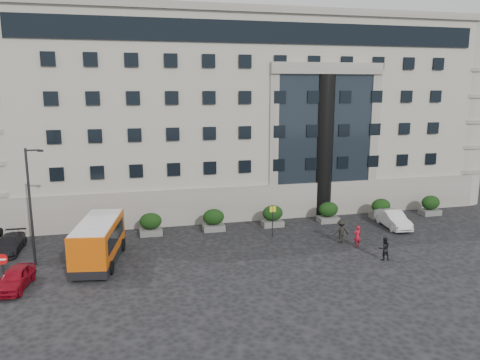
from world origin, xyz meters
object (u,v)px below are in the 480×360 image
(hedge_c, at_px, (273,216))
(street_lamp, at_px, (31,203))
(no_entry_sign, at_px, (3,265))
(hedge_d, at_px, (328,212))
(pedestrian_b, at_px, (384,249))
(minibus, at_px, (98,240))
(pedestrian_c, at_px, (341,231))
(hedge_f, at_px, (430,205))
(red_truck, at_px, (62,195))
(parked_car_c, at_px, (9,244))
(hedge_a, at_px, (151,224))
(hedge_e, at_px, (381,208))
(white_taxi, at_px, (393,219))
(pedestrian_a, at_px, (357,236))
(hedge_b, at_px, (214,220))
(parked_car_a, at_px, (15,278))
(bus_stop_sign, at_px, (273,216))

(hedge_c, xyz_separation_m, street_lamp, (-18.34, -4.80, 3.44))
(street_lamp, bearing_deg, no_entry_sign, -104.72)
(street_lamp, bearing_deg, hedge_d, 11.53)
(no_entry_sign, bearing_deg, pedestrian_b, -1.66)
(minibus, bearing_deg, pedestrian_c, 8.85)
(hedge_f, xyz_separation_m, red_truck, (-34.00, 10.58, 0.46))
(pedestrian_b, bearing_deg, parked_car_c, -14.98)
(hedge_a, bearing_deg, hedge_d, 0.00)
(hedge_d, xyz_separation_m, minibus, (-19.39, -5.32, 0.68))
(hedge_d, bearing_deg, minibus, -164.64)
(hedge_e, xyz_separation_m, no_entry_sign, (-29.80, -8.84, 0.72))
(street_lamp, distance_m, minibus, 5.01)
(white_taxi, relative_size, pedestrian_a, 2.70)
(minibus, bearing_deg, white_taxi, 15.32)
(hedge_d, distance_m, minibus, 20.12)
(parked_car_c, distance_m, pedestrian_a, 25.76)
(hedge_b, height_order, street_lamp, street_lamp)
(parked_car_a, relative_size, parked_car_c, 0.89)
(street_lamp, height_order, minibus, street_lamp)
(street_lamp, height_order, pedestrian_b, street_lamp)
(hedge_d, height_order, pedestrian_b, hedge_d)
(white_taxi, bearing_deg, parked_car_a, -163.14)
(no_entry_sign, xyz_separation_m, pedestrian_c, (23.21, 3.37, -0.73))
(hedge_d, distance_m, pedestrian_c, 5.64)
(minibus, distance_m, parked_car_a, 5.77)
(parked_car_a, bearing_deg, bus_stop_sign, 25.67)
(hedge_e, relative_size, white_taxi, 0.42)
(hedge_d, height_order, hedge_e, same)
(red_truck, xyz_separation_m, parked_car_c, (-2.27, -12.20, -0.77))
(bus_stop_sign, distance_m, pedestrian_b, 9.08)
(hedge_b, distance_m, white_taxi, 15.42)
(hedge_b, relative_size, hedge_c, 1.00)
(hedge_f, relative_size, pedestrian_b, 1.12)
(parked_car_c, bearing_deg, hedge_f, 4.69)
(hedge_e, height_order, bus_stop_sign, bus_stop_sign)
(red_truck, bearing_deg, no_entry_sign, -92.98)
(hedge_c, relative_size, minibus, 0.25)
(pedestrian_b, bearing_deg, pedestrian_c, -70.35)
(hedge_d, distance_m, bus_stop_sign, 6.76)
(parked_car_c, relative_size, white_taxi, 0.95)
(parked_car_c, distance_m, pedestrian_b, 26.96)
(minibus, bearing_deg, red_truck, 114.14)
(hedge_b, height_order, hedge_e, same)
(hedge_b, height_order, parked_car_c, hedge_b)
(hedge_a, bearing_deg, parked_car_c, -171.03)
(hedge_d, bearing_deg, pedestrian_a, -95.15)
(bus_stop_sign, distance_m, white_taxi, 10.91)
(white_taxi, xyz_separation_m, pedestrian_c, (-6.16, -2.69, 0.19))
(no_entry_sign, distance_m, pedestrian_c, 23.47)
(hedge_c, distance_m, hedge_d, 5.20)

